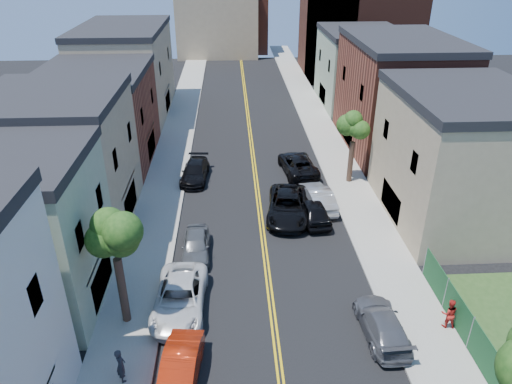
{
  "coord_description": "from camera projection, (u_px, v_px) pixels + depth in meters",
  "views": [
    {
      "loc": [
        -2.02,
        -5.83,
        18.16
      ],
      "look_at": [
        -0.32,
        24.84,
        2.0
      ],
      "focal_mm": 33.3,
      "sensor_mm": 36.0,
      "label": 1
    }
  ],
  "objects": [
    {
      "name": "pedestrian_right",
      "position": [
        449.0,
        313.0,
        24.77
      ],
      "size": [
        0.92,
        0.77,
        1.72
      ],
      "primitive_type": "imported",
      "rotation": [
        0.0,
        0.0,
        3.0
      ],
      "color": "#B3211B",
      "rests_on": "sidewalk_right"
    },
    {
      "name": "black_car_left",
      "position": [
        195.0,
        172.0,
        40.72
      ],
      "size": [
        2.53,
        5.34,
        1.5
      ],
      "primitive_type": "imported",
      "rotation": [
        0.0,
        0.0,
        -0.08
      ],
      "color": "black",
      "rests_on": "ground"
    },
    {
      "name": "silver_car_right",
      "position": [
        318.0,
        197.0,
        36.41
      ],
      "size": [
        2.42,
        5.28,
        1.68
      ],
      "primitive_type": "imported",
      "rotation": [
        0.0,
        0.0,
        3.27
      ],
      "color": "#9EA0A5",
      "rests_on": "ground"
    },
    {
      "name": "pedestrian_left",
      "position": [
        121.0,
        365.0,
        21.67
      ],
      "size": [
        0.67,
        0.78,
        1.81
      ],
      "primitive_type": "imported",
      "rotation": [
        0.0,
        0.0,
        2.0
      ],
      "color": "#222329",
      "rests_on": "sidewalk_left"
    },
    {
      "name": "curb_left",
      "position": [
        191.0,
        141.0,
        48.71
      ],
      "size": [
        0.3,
        100.0,
        0.15
      ],
      "primitive_type": "cube",
      "color": "gray",
      "rests_on": "ground"
    },
    {
      "name": "bldg_right_brick",
      "position": [
        397.0,
        97.0,
        45.64
      ],
      "size": [
        9.0,
        14.0,
        10.0
      ],
      "primitive_type": "cube",
      "color": "brown",
      "rests_on": "ground"
    },
    {
      "name": "bldg_left_palegrn",
      "position": [
        8.0,
        238.0,
        25.18
      ],
      "size": [
        9.0,
        8.0,
        8.5
      ],
      "primitive_type": "cube",
      "color": "gray",
      "rests_on": "ground"
    },
    {
      "name": "church",
      "position": [
        352.0,
        26.0,
        70.39
      ],
      "size": [
        16.2,
        14.2,
        22.6
      ],
      "color": "#4C2319",
      "rests_on": "ground"
    },
    {
      "name": "red_sedan",
      "position": [
        180.0,
        370.0,
        21.81
      ],
      "size": [
        2.11,
        4.77,
        1.52
      ],
      "primitive_type": "imported",
      "rotation": [
        0.0,
        0.0,
        -0.11
      ],
      "color": "red",
      "rests_on": "ground"
    },
    {
      "name": "black_suv_lane",
      "position": [
        288.0,
        206.0,
        35.1
      ],
      "size": [
        3.78,
        6.69,
        1.76
      ],
      "primitive_type": "imported",
      "rotation": [
        0.0,
        0.0,
        -0.14
      ],
      "color": "black",
      "rests_on": "ground"
    },
    {
      "name": "backdrop_center",
      "position": [
        239.0,
        23.0,
        87.37
      ],
      "size": [
        10.0,
        8.0,
        10.0
      ],
      "primitive_type": "cube",
      "color": "brown",
      "rests_on": "ground"
    },
    {
      "name": "curb_right",
      "position": [
        310.0,
        139.0,
        49.32
      ],
      "size": [
        0.3,
        100.0,
        0.15
      ],
      "primitive_type": "cube",
      "color": "gray",
      "rests_on": "ground"
    },
    {
      "name": "sidewalk_right",
      "position": [
        327.0,
        139.0,
        49.4
      ],
      "size": [
        3.2,
        100.0,
        0.15
      ],
      "primitive_type": "cube",
      "color": "gray",
      "rests_on": "ground"
    },
    {
      "name": "backdrop_left",
      "position": [
        217.0,
        21.0,
        83.17
      ],
      "size": [
        14.0,
        8.0,
        12.0
      ],
      "primitive_type": "cube",
      "color": "#998466",
      "rests_on": "ground"
    },
    {
      "name": "fence_right",
      "position": [
        485.0,
        357.0,
        22.05
      ],
      "size": [
        0.04,
        15.0,
        1.9
      ],
      "primitive_type": "cube",
      "color": "#143F1E",
      "rests_on": "sidewalk_right"
    },
    {
      "name": "bldg_right_palegrn",
      "position": [
        360.0,
        70.0,
        58.36
      ],
      "size": [
        9.0,
        12.0,
        8.5
      ],
      "primitive_type": "cube",
      "color": "gray",
      "rests_on": "ground"
    },
    {
      "name": "bldg_left_brick",
      "position": [
        99.0,
        119.0,
        42.97
      ],
      "size": [
        9.0,
        12.0,
        8.0
      ],
      "primitive_type": "cube",
      "color": "brown",
      "rests_on": "ground"
    },
    {
      "name": "grey_car_right",
      "position": [
        382.0,
        324.0,
        24.5
      ],
      "size": [
        2.19,
        5.02,
        1.44
      ],
      "primitive_type": "imported",
      "rotation": [
        0.0,
        0.0,
        3.18
      ],
      "color": "#4F5156",
      "rests_on": "ground"
    },
    {
      "name": "white_pickup",
      "position": [
        180.0,
        298.0,
        26.14
      ],
      "size": [
        2.95,
        6.03,
        1.65
      ],
      "primitive_type": "imported",
      "rotation": [
        0.0,
        0.0,
        -0.04
      ],
      "color": "silver",
      "rests_on": "ground"
    },
    {
      "name": "bldg_left_tan_near",
      "position": [
        60.0,
        164.0,
        33.01
      ],
      "size": [
        9.0,
        10.0,
        9.0
      ],
      "primitive_type": "cube",
      "color": "#998466",
      "rests_on": "ground"
    },
    {
      "name": "grey_car_left",
      "position": [
        196.0,
        245.0,
        30.78
      ],
      "size": [
        1.84,
        4.46,
        1.51
      ],
      "primitive_type": "imported",
      "rotation": [
        0.0,
        0.0,
        0.01
      ],
      "color": "#4E5155",
      "rests_on": "ground"
    },
    {
      "name": "black_car_right",
      "position": [
        313.0,
        210.0,
        34.73
      ],
      "size": [
        2.36,
        4.95,
        1.63
      ],
      "primitive_type": "imported",
      "rotation": [
        0.0,
        0.0,
        3.24
      ],
      "color": "black",
      "rests_on": "ground"
    },
    {
      "name": "sidewalk_left",
      "position": [
        174.0,
        142.0,
        48.63
      ],
      "size": [
        3.2,
        100.0,
        0.15
      ],
      "primitive_type": "cube",
      "color": "gray",
      "rests_on": "ground"
    },
    {
      "name": "tree_right_far",
      "position": [
        355.0,
        118.0,
        37.93
      ],
      "size": [
        4.4,
        4.4,
        8.03
      ],
      "color": "#39271C",
      "rests_on": "sidewalk_right"
    },
    {
      "name": "bldg_left_tan_far",
      "position": [
        126.0,
        73.0,
        54.99
      ],
      "size": [
        9.0,
        16.0,
        9.5
      ],
      "primitive_type": "cube",
      "color": "#998466",
      "rests_on": "ground"
    },
    {
      "name": "bldg_right_tan",
      "position": [
        459.0,
        161.0,
        33.5
      ],
      "size": [
        9.0,
        12.0,
        9.0
      ],
      "primitive_type": "cube",
      "color": "#998466",
      "rests_on": "ground"
    },
    {
      "name": "dark_car_right_far",
      "position": [
        298.0,
        164.0,
        41.97
      ],
      "size": [
        3.42,
        6.17,
        1.63
      ],
      "primitive_type": "imported",
      "rotation": [
        0.0,
        0.0,
        3.27
      ],
      "color": "black",
      "rests_on": "ground"
    },
    {
      "name": "tree_left_mid",
      "position": [
        111.0,
        217.0,
        22.63
      ],
      "size": [
        5.2,
        5.2,
        9.29
      ],
      "color": "#39271C",
      "rests_on": "sidewalk_left"
    }
  ]
}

